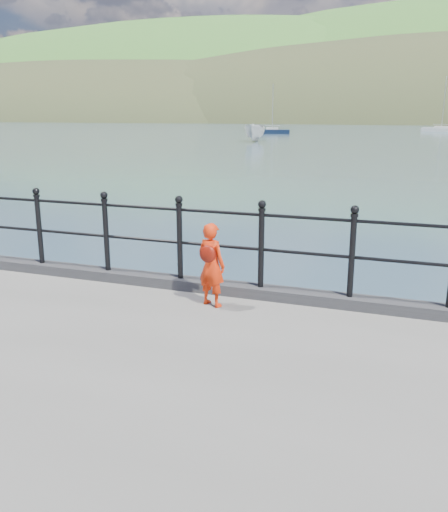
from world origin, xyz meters
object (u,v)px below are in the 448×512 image
at_px(launch_white, 255,133).
at_px(sailboat_left, 272,132).
at_px(sailboat_deep, 441,130).
at_px(child, 211,264).
at_px(railing, 219,235).

height_order(launch_white, sailboat_left, sailboat_left).
xyz_separation_m(launch_white, sailboat_deep, (21.88, 44.73, -0.74)).
xyz_separation_m(child, launch_white, (-16.29, 56.96, -0.48)).
bearing_deg(child, sailboat_left, -57.66).
relative_size(railing, sailboat_deep, 1.84).
bearing_deg(railing, sailboat_deep, 86.79).
distance_m(sailboat_deep, sailboat_left, 33.04).
bearing_deg(sailboat_deep, child, -81.09).
height_order(railing, sailboat_left, sailboat_left).
bearing_deg(child, sailboat_deep, -75.06).
relative_size(railing, child, 16.38).
bearing_deg(sailboat_deep, railing, -81.15).
distance_m(railing, launch_white, 58.71).
xyz_separation_m(railing, launch_white, (-16.20, 56.43, -0.74)).
distance_m(launch_white, sailboat_deep, 49.80).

